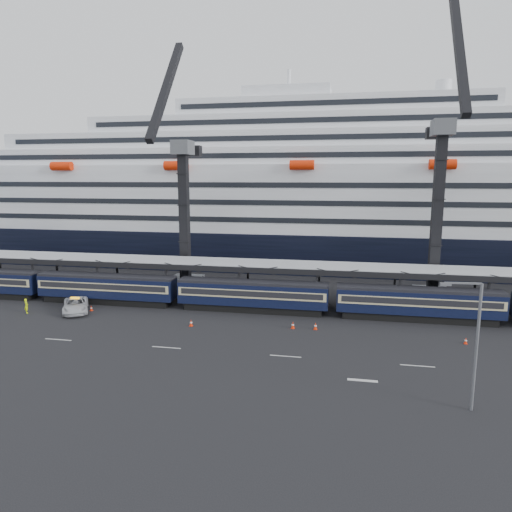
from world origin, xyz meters
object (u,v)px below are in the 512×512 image
object	(u,v)px
street_lamp	(473,339)
train	(279,296)
worker	(26,306)
pickup_truck	(75,305)

from	to	relation	value
street_lamp	train	bearing A→B (deg)	128.21
train	street_lamp	bearing A→B (deg)	-51.79
worker	pickup_truck	bearing A→B (deg)	-123.07
train	street_lamp	xyz separation A→B (m)	(16.99, -21.58, 3.28)
pickup_truck	street_lamp	world-z (taller)	street_lamp
train	worker	size ratio (longest dim) A/B	71.85
street_lamp	pickup_truck	bearing A→B (deg)	158.04
pickup_truck	worker	bearing A→B (deg)	165.56
train	pickup_truck	bearing A→B (deg)	-169.76
pickup_truck	train	bearing A→B (deg)	-19.74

